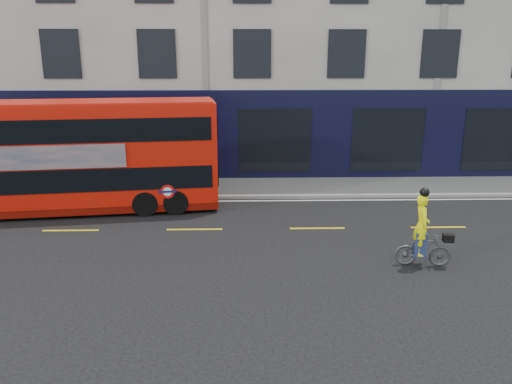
{
  "coord_description": "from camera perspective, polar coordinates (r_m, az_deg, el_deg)",
  "views": [
    {
      "loc": [
        1.6,
        -13.82,
        5.52
      ],
      "look_at": [
        1.99,
        1.42,
        1.27
      ],
      "focal_mm": 35.0,
      "sensor_mm": 36.0,
      "label": 1
    }
  ],
  "objects": [
    {
      "name": "building_terrace",
      "position": [
        26.89,
        -5.19,
        19.71
      ],
      "size": [
        50.0,
        10.07,
        15.0
      ],
      "color": "beige",
      "rests_on": "ground"
    },
    {
      "name": "cyclist",
      "position": [
        14.03,
        18.5,
        -5.16
      ],
      "size": [
        1.52,
        0.64,
        2.18
      ],
      "rotation": [
        0.0,
        0.0,
        -0.12
      ],
      "color": "#46484B",
      "rests_on": "ground"
    },
    {
      "name": "ground",
      "position": [
        14.97,
        -7.56,
        -6.22
      ],
      "size": [
        120.0,
        120.0,
        0.0
      ],
      "primitive_type": "plane",
      "color": "black",
      "rests_on": "ground"
    },
    {
      "name": "pavement",
      "position": [
        21.1,
        -5.78,
        0.49
      ],
      "size": [
        60.0,
        3.0,
        0.12
      ],
      "primitive_type": "cube",
      "color": "slate",
      "rests_on": "ground"
    },
    {
      "name": "kerb",
      "position": [
        19.66,
        -6.09,
        -0.64
      ],
      "size": [
        60.0,
        0.12,
        0.13
      ],
      "primitive_type": "cube",
      "color": "gray",
      "rests_on": "ground"
    },
    {
      "name": "bus",
      "position": [
        18.79,
        -19.55,
        3.92
      ],
      "size": [
        9.97,
        3.41,
        3.94
      ],
      "rotation": [
        0.0,
        0.0,
        0.13
      ],
      "color": "red",
      "rests_on": "ground"
    },
    {
      "name": "road_edge_line",
      "position": [
        19.39,
        -6.15,
        -1.06
      ],
      "size": [
        58.0,
        0.1,
        0.01
      ],
      "primitive_type": "cube",
      "color": "silver",
      "rests_on": "ground"
    },
    {
      "name": "lane_dashes",
      "position": [
        16.36,
        -7.03,
        -4.26
      ],
      "size": [
        58.0,
        0.12,
        0.01
      ],
      "primitive_type": null,
      "color": "gold",
      "rests_on": "ground"
    }
  ]
}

